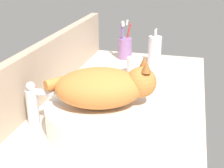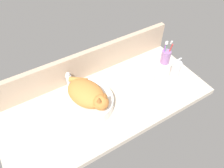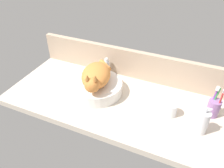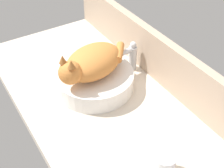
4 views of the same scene
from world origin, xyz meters
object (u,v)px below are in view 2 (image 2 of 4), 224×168
object	(u,v)px
sink_basin	(87,103)
water_glass	(150,77)
cat	(88,94)
faucet	(70,81)
toothbrush_cup	(166,56)
soap_dispenser	(176,70)

from	to	relation	value
sink_basin	water_glass	distance (cm)	46.19
cat	faucet	distance (cm)	21.44
water_glass	sink_basin	bearing A→B (deg)	177.82
sink_basin	faucet	bearing A→B (deg)	97.02
toothbrush_cup	water_glass	distance (cm)	22.99
faucet	water_glass	xyz separation A→B (cm)	(48.51, -20.90, -4.02)
soap_dispenser	water_glass	xyz separation A→B (cm)	(-16.28, 6.19, -3.37)
sink_basin	toothbrush_cup	xyz separation A→B (cm)	(67.20, 7.19, 1.87)
sink_basin	faucet	distance (cm)	19.62
cat	faucet	xyz separation A→B (cm)	(-2.83, 20.43, -5.86)
faucet	soap_dispenser	world-z (taller)	soap_dispenser
faucet	sink_basin	bearing A→B (deg)	-82.98
soap_dispenser	water_glass	size ratio (longest dim) A/B	2.18
faucet	soap_dispenser	size ratio (longest dim) A/B	0.83
sink_basin	water_glass	size ratio (longest dim) A/B	4.19
soap_dispenser	sink_basin	bearing A→B (deg)	172.75
faucet	soap_dispenser	bearing A→B (deg)	-22.69
cat	water_glass	world-z (taller)	cat
cat	soap_dispenser	world-z (taller)	cat
sink_basin	faucet	xyz separation A→B (cm)	(-2.36, 19.14, 3.60)
faucet	toothbrush_cup	size ratio (longest dim) A/B	0.73
sink_basin	toothbrush_cup	world-z (taller)	toothbrush_cup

